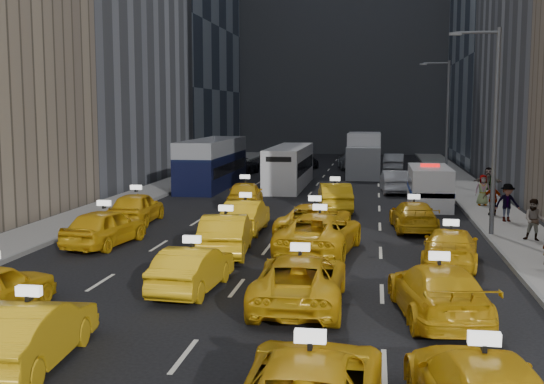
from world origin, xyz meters
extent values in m
plane|color=black|center=(0.00, 0.00, 0.00)|extent=(160.00, 160.00, 0.00)
cube|color=gray|center=(-10.50, 25.00, 0.07)|extent=(3.00, 90.00, 0.15)
cube|color=gray|center=(10.50, 25.00, 0.07)|extent=(3.00, 90.00, 0.15)
cube|color=slate|center=(-9.05, 25.00, 0.09)|extent=(0.15, 90.00, 0.18)
cube|color=slate|center=(9.05, 25.00, 0.09)|extent=(0.15, 90.00, 0.18)
cylinder|color=#595B60|center=(9.30, 12.00, 4.50)|extent=(0.20, 0.20, 9.00)
cylinder|color=#595B60|center=(8.40, 12.00, 8.80)|extent=(1.80, 0.12, 0.12)
cube|color=slate|center=(7.50, 12.00, 8.75)|extent=(0.50, 0.22, 0.12)
cylinder|color=#595B60|center=(9.30, 32.00, 4.50)|extent=(0.20, 0.20, 9.00)
cylinder|color=#595B60|center=(8.40, 32.00, 8.80)|extent=(1.80, 0.12, 0.12)
cube|color=slate|center=(7.50, 32.00, 8.75)|extent=(0.50, 0.22, 0.12)
imported|color=gold|center=(-3.15, -5.01, 0.72)|extent=(1.80, 4.48, 1.45)
imported|color=gold|center=(-1.28, 1.45, 0.70)|extent=(1.78, 4.34, 1.40)
imported|color=gold|center=(2.17, 0.37, 0.74)|extent=(2.55, 5.39, 1.49)
imported|color=gold|center=(5.95, -0.27, 0.75)|extent=(2.78, 5.38, 1.49)
imported|color=gold|center=(-6.65, 7.62, 0.78)|extent=(2.44, 4.79, 1.56)
imported|color=gold|center=(-1.40, 6.79, 0.80)|extent=(2.17, 4.97, 1.59)
imported|color=gold|center=(2.14, 7.63, 0.79)|extent=(3.32, 5.98, 1.58)
imported|color=gold|center=(6.93, 6.14, 0.67)|extent=(2.47, 4.84, 1.35)
imported|color=gold|center=(-7.29, 13.14, 0.78)|extent=(2.06, 4.67, 1.56)
imported|color=gold|center=(-1.57, 11.64, 0.74)|extent=(1.60, 4.53, 1.49)
imported|color=gold|center=(1.67, 10.68, 0.76)|extent=(3.22, 5.75, 1.52)
imported|color=gold|center=(6.02, 13.19, 0.68)|extent=(2.25, 4.80, 1.35)
imported|color=gold|center=(-2.97, 18.80, 0.79)|extent=(2.38, 4.83, 1.59)
imported|color=gold|center=(2.07, 18.74, 0.78)|extent=(2.28, 4.90, 1.56)
cube|color=silver|center=(7.31, 21.07, 1.15)|extent=(2.66, 5.93, 2.31)
cylinder|color=black|center=(6.36, 19.09, 0.46)|extent=(0.28, 0.92, 0.92)
cylinder|color=black|center=(8.27, 19.09, 0.46)|extent=(0.28, 0.92, 0.92)
cylinder|color=black|center=(6.36, 23.06, 0.46)|extent=(0.28, 0.92, 0.92)
cylinder|color=black|center=(8.27, 23.06, 0.46)|extent=(0.28, 0.92, 0.92)
cube|color=navy|center=(7.31, 21.07, 1.00)|extent=(2.70, 5.93, 0.26)
cube|color=red|center=(7.31, 21.07, 2.39)|extent=(1.08, 0.45, 0.17)
cube|color=black|center=(-7.29, 28.98, 1.69)|extent=(3.13, 11.70, 3.37)
cylinder|color=black|center=(-8.46, 24.08, 0.55)|extent=(0.28, 1.10, 1.10)
cylinder|color=black|center=(-6.13, 24.08, 0.55)|extent=(0.28, 1.10, 1.10)
cylinder|color=black|center=(-8.46, 33.88, 0.55)|extent=(0.28, 1.10, 1.10)
cylinder|color=black|center=(-6.13, 33.88, 0.55)|extent=(0.28, 1.10, 1.10)
cube|color=silver|center=(-1.86, 29.90, 1.45)|extent=(2.58, 11.29, 2.91)
cylinder|color=black|center=(-2.88, 25.18, 0.55)|extent=(0.28, 1.10, 1.10)
cylinder|color=black|center=(-0.83, 25.18, 0.55)|extent=(0.28, 1.10, 1.10)
cylinder|color=black|center=(-2.88, 34.62, 0.55)|extent=(0.28, 1.10, 1.10)
cylinder|color=black|center=(-0.83, 34.62, 0.55)|extent=(0.28, 1.10, 1.10)
cube|color=silver|center=(3.29, 38.34, 1.79)|extent=(3.58, 8.08, 3.58)
cylinder|color=black|center=(2.10, 35.33, 0.55)|extent=(0.28, 1.10, 1.10)
cylinder|color=black|center=(4.48, 35.33, 0.55)|extent=(0.28, 1.10, 1.10)
cylinder|color=black|center=(2.10, 41.36, 0.55)|extent=(0.28, 1.10, 1.10)
cylinder|color=black|center=(4.48, 41.36, 0.55)|extent=(0.28, 1.10, 1.10)
imported|color=#A1A3A9|center=(5.50, 27.41, 0.77)|extent=(1.92, 4.75, 1.53)
imported|color=black|center=(-7.18, 38.66, 0.73)|extent=(2.79, 5.39, 1.45)
imported|color=slate|center=(1.95, 45.13, 0.78)|extent=(2.83, 5.60, 1.56)
imported|color=black|center=(-2.07, 44.20, 0.71)|extent=(2.19, 4.33, 1.41)
imported|color=#9A9CA1|center=(5.87, 43.18, 0.81)|extent=(1.97, 5.00, 1.62)
imported|color=gray|center=(10.78, 10.69, 1.02)|extent=(0.96, 0.74, 1.74)
imported|color=gray|center=(10.59, 15.55, 1.07)|extent=(1.26, 0.70, 1.85)
imported|color=gray|center=(10.22, 17.50, 0.98)|extent=(1.07, 0.78, 1.67)
imported|color=gray|center=(10.27, 21.12, 1.02)|extent=(0.86, 0.49, 1.74)
imported|color=gray|center=(11.17, 24.99, 1.07)|extent=(1.77, 0.78, 1.85)
camera|label=1|loc=(4.23, -18.44, 5.59)|focal=45.00mm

